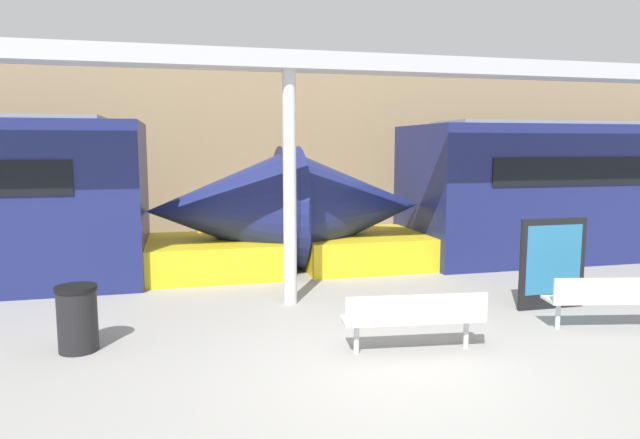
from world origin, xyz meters
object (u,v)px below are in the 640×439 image
bench_far (610,297)px  trash_bin (77,318)px  poster_board (552,263)px  support_column_near (290,190)px  train_left (613,192)px  bench_near (414,316)px

bench_far → trash_bin: size_ratio=2.12×
poster_board → support_column_near: (-4.06, 1.33, 1.17)m
train_left → bench_near: train_left is taller
train_left → bench_far: 6.98m
train_left → trash_bin: train_left is taller
bench_near → support_column_near: (-1.09, 2.66, 1.43)m
bench_far → poster_board: size_ratio=1.23×
support_column_near → train_left: bearing=17.5°
bench_near → bench_far: size_ratio=1.03×
bench_far → support_column_near: 5.07m
trash_bin → train_left: bearing=20.0°
bench_near → poster_board: (2.97, 1.33, 0.26)m
train_left → support_column_near: bearing=-162.5°
trash_bin → support_column_near: size_ratio=0.22×
train_left → bench_near: 9.40m
trash_bin → support_column_near: bearing=26.6°
poster_board → support_column_near: support_column_near is taller
train_left → bench_near: (-7.62, -5.40, -1.01)m
bench_near → poster_board: size_ratio=1.26×
bench_near → support_column_near: support_column_near is taller
bench_near → bench_far: 3.10m
bench_far → train_left: bearing=60.3°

